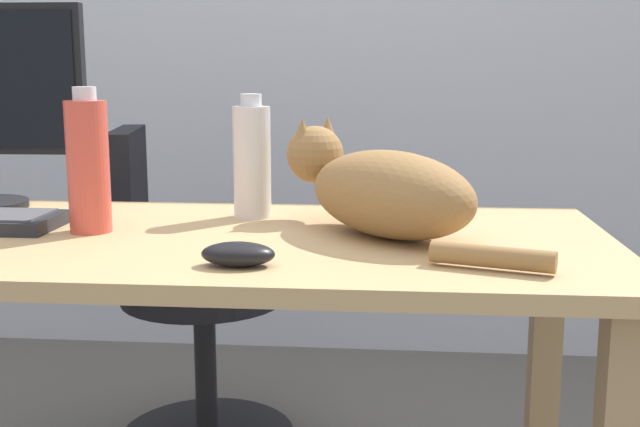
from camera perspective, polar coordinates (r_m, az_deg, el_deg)
The scene contains 6 objects.
desk at distance 1.46m, azimuth -12.80°, elevation -5.51°, with size 1.66×0.66×0.75m.
office_chair at distance 2.19m, azimuth -9.69°, elevation -7.45°, with size 0.49×0.48×0.89m.
cat at distance 1.38m, azimuth 4.43°, elevation 1.77°, with size 0.44×0.47×0.20m.
computer_mouse at distance 1.17m, azimuth -5.93°, elevation -2.93°, with size 0.11×0.06×0.04m, color black.
water_bottle at distance 1.54m, azimuth -4.92°, elevation 3.84°, with size 0.07×0.07×0.24m.
spray_bottle at distance 1.45m, azimuth -16.37°, elevation 3.38°, with size 0.07×0.07×0.26m.
Camera 1 is at (0.44, -1.33, 1.04)m, focal length 44.40 mm.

